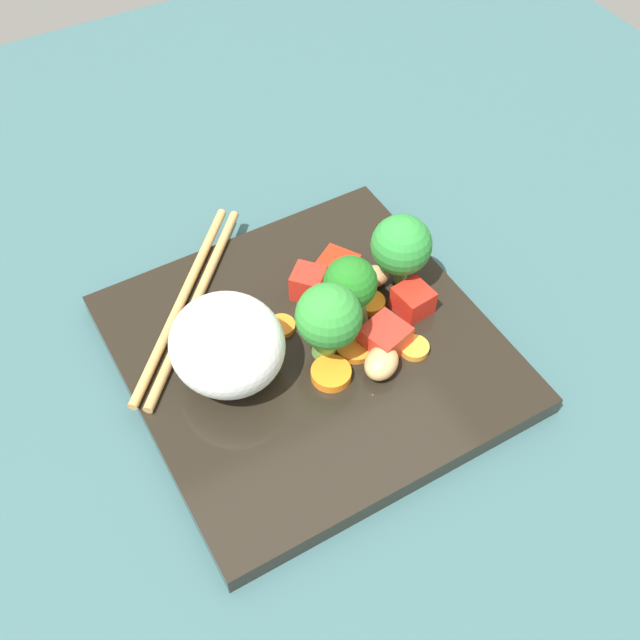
# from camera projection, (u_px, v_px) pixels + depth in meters

# --- Properties ---
(ground_plane) EXTENTS (1.10, 1.10, 0.02)m
(ground_plane) POSITION_uv_depth(u_px,v_px,m) (310.00, 366.00, 0.60)
(ground_plane) COLOR #335759
(square_plate) EXTENTS (0.27, 0.27, 0.02)m
(square_plate) POSITION_uv_depth(u_px,v_px,m) (310.00, 352.00, 0.58)
(square_plate) COLOR black
(square_plate) RESTS_ON ground_plane
(rice_mound) EXTENTS (0.11, 0.11, 0.07)m
(rice_mound) POSITION_uv_depth(u_px,v_px,m) (227.00, 345.00, 0.54)
(rice_mound) COLOR white
(rice_mound) RESTS_ON square_plate
(broccoli_floret_0) EXTENTS (0.05, 0.05, 0.07)m
(broccoli_floret_0) POSITION_uv_depth(u_px,v_px,m) (401.00, 246.00, 0.58)
(broccoli_floret_0) COLOR #7EBB5B
(broccoli_floret_0) RESTS_ON square_plate
(broccoli_floret_1) EXTENTS (0.05, 0.05, 0.07)m
(broccoli_floret_1) POSITION_uv_depth(u_px,v_px,m) (329.00, 318.00, 0.54)
(broccoli_floret_1) COLOR #659B3F
(broccoli_floret_1) RESTS_ON square_plate
(broccoli_floret_2) EXTENTS (0.04, 0.04, 0.06)m
(broccoli_floret_2) POSITION_uv_depth(u_px,v_px,m) (351.00, 287.00, 0.56)
(broccoli_floret_2) COLOR #77AF5C
(broccoli_floret_2) RESTS_ON square_plate
(carrot_slice_0) EXTENTS (0.03, 0.03, 0.01)m
(carrot_slice_0) POSITION_uv_depth(u_px,v_px,m) (371.00, 303.00, 0.60)
(carrot_slice_0) COLOR orange
(carrot_slice_0) RESTS_ON square_plate
(carrot_slice_1) EXTENTS (0.03, 0.03, 0.01)m
(carrot_slice_1) POSITION_uv_depth(u_px,v_px,m) (414.00, 348.00, 0.57)
(carrot_slice_1) COLOR orange
(carrot_slice_1) RESTS_ON square_plate
(carrot_slice_2) EXTENTS (0.03, 0.03, 0.00)m
(carrot_slice_2) POSITION_uv_depth(u_px,v_px,m) (281.00, 326.00, 0.59)
(carrot_slice_2) COLOR orange
(carrot_slice_2) RESTS_ON square_plate
(carrot_slice_3) EXTENTS (0.04, 0.04, 0.01)m
(carrot_slice_3) POSITION_uv_depth(u_px,v_px,m) (355.00, 345.00, 0.57)
(carrot_slice_3) COLOR orange
(carrot_slice_3) RESTS_ON square_plate
(carrot_slice_4) EXTENTS (0.03, 0.03, 0.01)m
(carrot_slice_4) POSITION_uv_depth(u_px,v_px,m) (328.00, 375.00, 0.56)
(carrot_slice_4) COLOR orange
(carrot_slice_4) RESTS_ON square_plate
(pepper_chunk_0) EXTENTS (0.03, 0.03, 0.02)m
(pepper_chunk_0) POSITION_uv_depth(u_px,v_px,m) (308.00, 283.00, 0.60)
(pepper_chunk_0) COLOR red
(pepper_chunk_0) RESTS_ON square_plate
(pepper_chunk_1) EXTENTS (0.04, 0.04, 0.02)m
(pepper_chunk_1) POSITION_uv_depth(u_px,v_px,m) (337.00, 270.00, 0.61)
(pepper_chunk_1) COLOR red
(pepper_chunk_1) RESTS_ON square_plate
(pepper_chunk_2) EXTENTS (0.04, 0.04, 0.02)m
(pepper_chunk_2) POSITION_uv_depth(u_px,v_px,m) (385.00, 338.00, 0.57)
(pepper_chunk_2) COLOR red
(pepper_chunk_2) RESTS_ON square_plate
(pepper_chunk_3) EXTENTS (0.03, 0.03, 0.02)m
(pepper_chunk_3) POSITION_uv_depth(u_px,v_px,m) (413.00, 300.00, 0.59)
(pepper_chunk_3) COLOR red
(pepper_chunk_3) RESTS_ON square_plate
(chicken_piece_0) EXTENTS (0.02, 0.03, 0.02)m
(chicken_piece_0) POSITION_uv_depth(u_px,v_px,m) (374.00, 276.00, 0.61)
(chicken_piece_0) COLOR tan
(chicken_piece_0) RESTS_ON square_plate
(chicken_piece_1) EXTENTS (0.03, 0.03, 0.02)m
(chicken_piece_1) POSITION_uv_depth(u_px,v_px,m) (320.00, 326.00, 0.58)
(chicken_piece_1) COLOR tan
(chicken_piece_1) RESTS_ON square_plate
(chicken_piece_2) EXTENTS (0.05, 0.05, 0.02)m
(chicken_piece_2) POSITION_uv_depth(u_px,v_px,m) (340.00, 291.00, 0.60)
(chicken_piece_2) COLOR #AD8546
(chicken_piece_2) RESTS_ON square_plate
(chicken_piece_4) EXTENTS (0.04, 0.04, 0.02)m
(chicken_piece_4) POSITION_uv_depth(u_px,v_px,m) (381.00, 363.00, 0.55)
(chicken_piece_4) COLOR tan
(chicken_piece_4) RESTS_ON square_plate
(chopstick_pair) EXTENTS (0.16, 0.15, 0.01)m
(chopstick_pair) POSITION_uv_depth(u_px,v_px,m) (189.00, 301.00, 0.60)
(chopstick_pair) COLOR tan
(chopstick_pair) RESTS_ON square_plate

